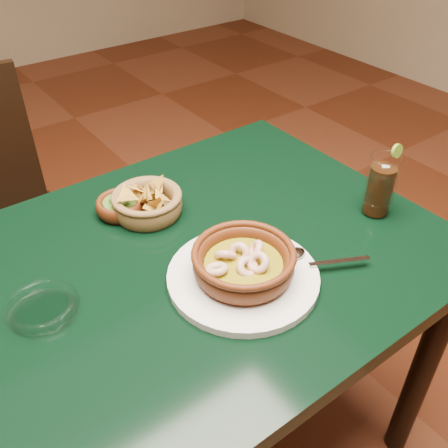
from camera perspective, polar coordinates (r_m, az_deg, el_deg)
dining_table at (r=1.08m, az=-6.67°, el=-8.88°), size 1.20×0.80×0.75m
shrimp_plate at (r=0.96m, az=2.25°, el=-4.88°), size 0.38×0.30×0.08m
chip_basket at (r=1.15m, az=-8.75°, el=2.38°), size 0.19×0.19×0.11m
guacamole_ramekin at (r=1.17m, az=-11.78°, el=2.10°), size 0.13×0.13×0.04m
cola_drink at (r=1.17m, az=17.45°, el=4.16°), size 0.14×0.14×0.17m
glass_ashtray at (r=0.97m, az=-20.03°, el=-8.99°), size 0.14×0.14×0.03m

